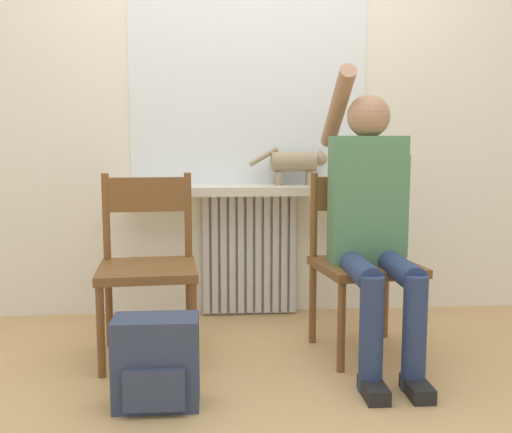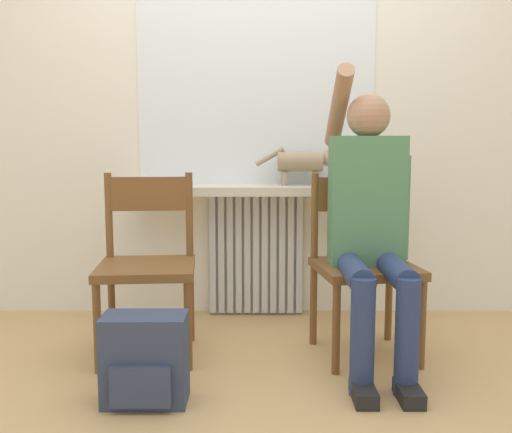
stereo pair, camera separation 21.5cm
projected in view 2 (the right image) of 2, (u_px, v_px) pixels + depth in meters
The scene contains 10 objects.
ground_plane at pixel (256, 395), 2.43m from camera, with size 12.00×12.00×0.00m, color tan.
wall_with_window at pixel (256, 84), 3.48m from camera, with size 7.00×0.06×2.70m.
radiator at pixel (256, 254), 3.53m from camera, with size 0.56×0.08×0.72m.
windowsill at pixel (256, 190), 3.40m from camera, with size 1.42×0.27×0.05m.
window_glass at pixel (256, 83), 3.45m from camera, with size 1.36×0.01×1.17m.
chair_left at pixel (147, 261), 2.86m from camera, with size 0.48×0.48×0.87m.
chair_right at pixel (363, 261), 2.86m from camera, with size 0.51×0.51×0.87m.
person at pixel (370, 216), 2.71m from camera, with size 0.36×1.01×1.37m.
cat at pixel (303, 162), 3.40m from camera, with size 0.45×0.11×0.22m.
backpack at pixel (145, 360), 2.34m from camera, with size 0.33×0.21×0.35m.
Camera 2 is at (0.00, -2.32, 1.03)m, focal length 42.00 mm.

